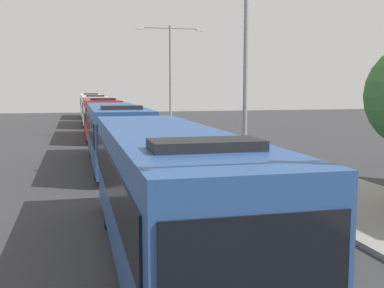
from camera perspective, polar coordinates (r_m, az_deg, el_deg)
bus_lead at (r=10.88m, az=-3.02°, el=-5.57°), size 2.58×11.15×3.21m
bus_second_in_line at (r=24.55m, az=-9.10°, el=1.30°), size 2.58×11.58×3.21m
bus_middle at (r=38.19m, az=-10.79°, el=3.22°), size 2.58×10.61×3.21m
bus_fourth_in_line at (r=51.34m, az=-11.57°, el=4.10°), size 2.58×10.67×3.21m
bus_rear at (r=64.23m, az=-12.03°, el=4.61°), size 2.58×10.93×3.21m
white_suv at (r=14.84m, az=9.03°, el=-4.88°), size 1.86×4.60×1.90m
streetlamp_mid at (r=21.49m, az=6.41°, el=9.76°), size 5.13×0.28×8.22m
streetlamp_far at (r=37.97m, az=-2.59°, el=8.84°), size 5.31×0.28×8.60m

